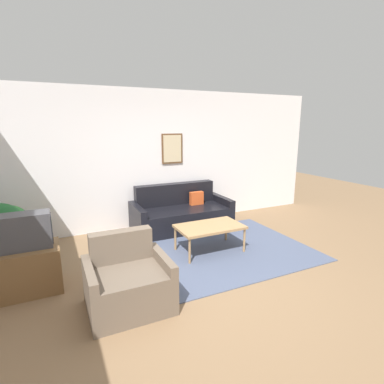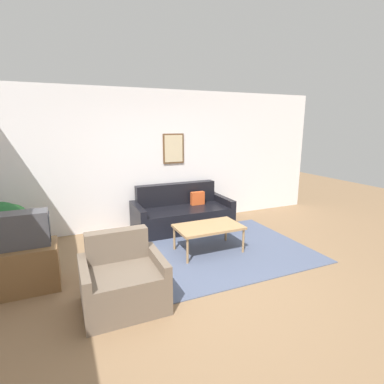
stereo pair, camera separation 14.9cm
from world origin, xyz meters
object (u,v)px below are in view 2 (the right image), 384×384
Objects in this scene: couch at (182,213)px; armchair at (123,282)px; potted_plant_tall at (2,225)px; coffee_table at (209,228)px; tv at (20,230)px.

armchair is at bearing -126.19° from couch.
potted_plant_tall reaches higher than couch.
potted_plant_tall reaches higher than armchair.
armchair reaches higher than coffee_table.
coffee_table is at bearing 1.84° from tv.
coffee_table is 1.09× the size of potted_plant_tall.
tv reaches higher than armchair.
armchair is 0.93× the size of potted_plant_tall.
couch is at bearing 10.55° from potted_plant_tall.
tv is at bearing -153.09° from couch.
couch is 2.71m from armchair.
tv is 0.68× the size of potted_plant_tall.
armchair is at bearing -50.19° from potted_plant_tall.
coffee_table is 1.60× the size of tv.
couch reaches higher than coffee_table.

